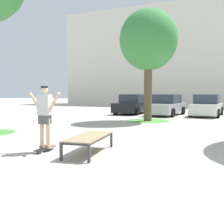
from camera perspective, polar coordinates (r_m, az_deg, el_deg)
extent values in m
plane|color=#B2AA9E|center=(7.48, -1.66, -8.26)|extent=(120.00, 120.00, 0.00)
cube|color=silver|center=(36.57, 12.97, 11.52)|extent=(30.11, 4.00, 12.82)
cube|color=#38383D|center=(8.17, -4.88, -5.87)|extent=(0.07, 0.07, 0.38)
cube|color=#38383D|center=(7.95, -0.14, -6.13)|extent=(0.07, 0.07, 0.38)
cube|color=#38383D|center=(6.52, -10.74, -8.48)|extent=(0.07, 0.07, 0.38)
cube|color=#38383D|center=(6.24, -4.92, -8.99)|extent=(0.07, 0.07, 0.38)
cylinder|color=#38383D|center=(7.29, -7.49, -5.38)|extent=(0.31, 1.89, 0.05)
cylinder|color=#38383D|center=(7.04, -2.24, -5.68)|extent=(0.31, 1.89, 0.05)
cylinder|color=#38383D|center=(8.02, -2.55, -4.49)|extent=(0.76, 0.15, 0.05)
cylinder|color=#38383D|center=(6.32, -7.92, -6.84)|extent=(0.76, 0.15, 0.05)
cube|color=#847051|center=(7.15, -4.91, -5.22)|extent=(1.01, 1.99, 0.03)
cube|color=black|center=(7.65, -13.96, -7.47)|extent=(0.25, 0.81, 0.02)
cylinder|color=silver|center=(7.93, -13.24, -7.46)|extent=(0.03, 0.06, 0.06)
cylinder|color=silver|center=(7.85, -12.33, -7.57)|extent=(0.03, 0.06, 0.06)
cylinder|color=silver|center=(7.48, -15.66, -8.20)|extent=(0.03, 0.06, 0.06)
cylinder|color=silver|center=(7.39, -14.71, -8.32)|extent=(0.03, 0.06, 0.06)
cylinder|color=beige|center=(7.63, -14.63, -4.32)|extent=(0.11, 0.11, 0.82)
cube|color=#99704C|center=(7.74, -14.37, -7.02)|extent=(0.11, 0.25, 0.07)
cylinder|color=beige|center=(7.52, -13.38, -4.42)|extent=(0.11, 0.11, 0.82)
cube|color=#99704C|center=(7.62, -13.13, -7.16)|extent=(0.11, 0.25, 0.07)
cube|color=#4C4C51|center=(7.53, -14.06, -1.55)|extent=(0.31, 0.22, 0.24)
cube|color=silver|center=(7.50, -14.11, 1.49)|extent=(0.37, 0.24, 0.56)
cylinder|color=beige|center=(7.68, -15.97, 2.09)|extent=(0.40, 0.10, 0.52)
cylinder|color=beige|center=(7.33, -12.20, 2.07)|extent=(0.40, 0.10, 0.52)
sphere|color=beige|center=(7.50, -14.17, 4.62)|extent=(0.20, 0.20, 0.20)
cylinder|color=black|center=(7.50, -14.18, 5.16)|extent=(0.19, 0.19, 0.05)
cylinder|color=brown|center=(15.46, 7.63, 4.04)|extent=(0.45, 0.45, 3.20)
ellipsoid|color=#3D8442|center=(15.74, 7.73, 14.96)|extent=(3.25, 3.25, 3.42)
cylinder|color=#519342|center=(15.54, 7.57, -1.86)|extent=(2.52, 2.52, 0.01)
cube|color=black|center=(20.78, 4.42, 1.05)|extent=(1.87, 4.26, 0.70)
cube|color=#2D3847|center=(20.89, 4.58, 2.90)|extent=(1.64, 2.16, 0.64)
cylinder|color=black|center=(19.27, 5.31, 0.18)|extent=(0.24, 0.61, 0.60)
cylinder|color=black|center=(19.94, 0.75, 0.33)|extent=(0.24, 0.61, 0.60)
cylinder|color=black|center=(21.72, 7.78, 0.60)|extent=(0.24, 0.61, 0.60)
cylinder|color=black|center=(22.31, 3.63, 0.72)|extent=(0.24, 0.61, 0.60)
cube|color=#B7BABF|center=(19.64, 11.45, 0.81)|extent=(2.10, 4.34, 0.70)
cube|color=#2D3847|center=(19.76, 11.61, 2.77)|extent=(1.76, 2.24, 0.64)
cylinder|color=black|center=(18.16, 12.72, -0.14)|extent=(0.28, 0.62, 0.60)
cylinder|color=black|center=(18.72, 7.73, 0.05)|extent=(0.28, 0.62, 0.60)
cylinder|color=black|center=(20.66, 14.81, 0.33)|extent=(0.28, 0.62, 0.60)
cylinder|color=black|center=(21.15, 10.35, 0.48)|extent=(0.28, 0.62, 0.60)
cube|color=silver|center=(19.74, 19.44, 0.67)|extent=(1.90, 4.28, 0.70)
cube|color=#2D3847|center=(19.86, 19.54, 2.62)|extent=(1.66, 2.17, 0.64)
cylinder|color=black|center=(18.37, 21.54, -0.27)|extent=(0.25, 0.61, 0.60)
cylinder|color=black|center=(18.59, 16.32, -0.10)|extent=(0.25, 0.61, 0.60)
cylinder|color=black|center=(20.95, 22.19, 0.21)|extent=(0.25, 0.61, 0.60)
cylinder|color=black|center=(21.16, 17.59, 0.35)|extent=(0.25, 0.61, 0.60)
cylinder|color=#4C4C51|center=(16.93, 8.20, 7.93)|extent=(0.12, 0.12, 5.50)
sphere|color=silver|center=(17.37, 8.30, 17.51)|extent=(0.36, 0.36, 0.36)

